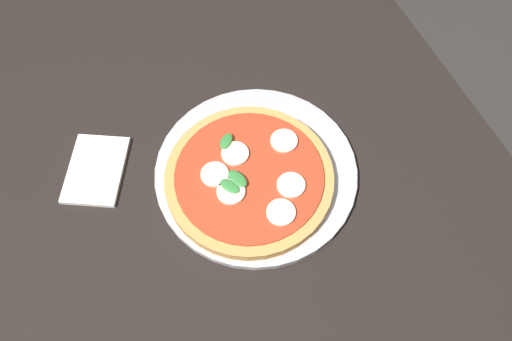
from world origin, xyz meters
The scene contains 5 objects.
ground_plane centered at (0.00, 0.00, 0.00)m, with size 6.00×6.00×0.00m, color #2D2B28.
dining_table centered at (0.00, 0.00, 0.66)m, with size 1.50×0.89×0.76m.
serving_tray centered at (0.09, -0.03, 0.76)m, with size 0.33×0.33×0.01m, color #B2B2B7.
pizza centered at (0.07, -0.01, 0.78)m, with size 0.27×0.27×0.03m.
napkin centered at (0.19, 0.21, 0.76)m, with size 0.13×0.09×0.01m, color white.
Camera 1 is at (-0.29, 0.12, 1.51)m, focal length 36.12 mm.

